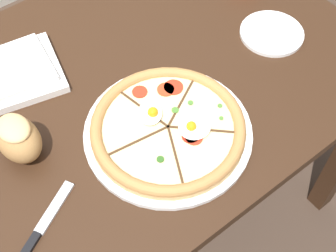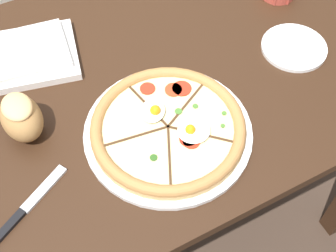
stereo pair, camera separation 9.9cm
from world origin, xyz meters
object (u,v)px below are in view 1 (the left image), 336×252
napkin_folded (10,74)px  side_saucer (272,33)px  pizza (168,129)px  knife_main (42,227)px  dining_table (112,119)px  bread_piece_near (18,138)px

napkin_folded → side_saucer: 0.65m
pizza → knife_main: size_ratio=1.96×
dining_table → pizza: size_ratio=3.57×
dining_table → bread_piece_near: 0.28m
side_saucer → pizza: bearing=-168.6°
dining_table → side_saucer: side_saucer is taller
dining_table → knife_main: 0.36m
pizza → bread_piece_near: 0.31m
pizza → knife_main: (-0.32, -0.02, -0.02)m
dining_table → bread_piece_near: size_ratio=11.08×
knife_main → side_saucer: same height
pizza → side_saucer: 0.40m
pizza → napkin_folded: size_ratio=1.36×
pizza → napkin_folded: bearing=118.9°
napkin_folded → bread_piece_near: bearing=-109.9°
side_saucer → knife_main: bearing=-171.8°
pizza → knife_main: pizza is taller
bread_piece_near → knife_main: 0.19m
dining_table → bread_piece_near: bearing=-173.6°
pizza → side_saucer: bearing=11.4°
bread_piece_near → side_saucer: 0.67m
dining_table → pizza: pizza is taller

